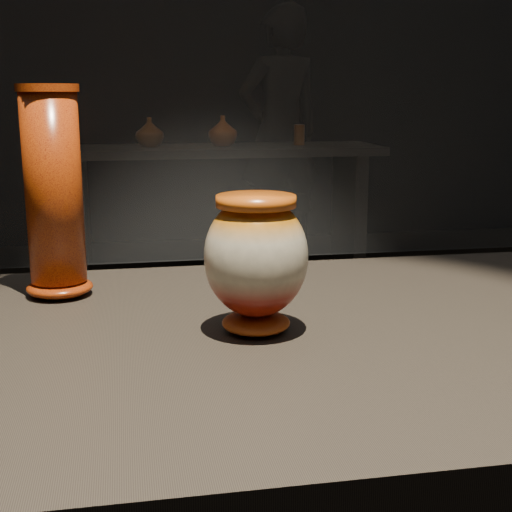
{
  "coord_description": "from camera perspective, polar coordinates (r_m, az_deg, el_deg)",
  "views": [
    {
      "loc": [
        -0.23,
        -0.93,
        1.23
      ],
      "look_at": [
        -0.06,
        -0.0,
        1.01
      ],
      "focal_mm": 50.0,
      "sensor_mm": 36.0,
      "label": 1
    }
  ],
  "objects": [
    {
      "name": "back_vase_left",
      "position": [
        4.42,
        -8.51,
        9.77
      ],
      "size": [
        0.17,
        0.17,
        0.18
      ],
      "primitive_type": "imported",
      "rotation": [
        0.0,
        0.0,
        1.55
      ],
      "color": "#964915",
      "rests_on": "back_shelf"
    },
    {
      "name": "back_vase_mid",
      "position": [
        4.45,
        -2.68,
        9.97
      ],
      "size": [
        0.24,
        0.24,
        0.18
      ],
      "primitive_type": "imported",
      "rotation": [
        0.0,
        0.0,
        5.76
      ],
      "color": "maroon",
      "rests_on": "back_shelf"
    },
    {
      "name": "back_vase_right",
      "position": [
        4.55,
        3.48,
        9.65
      ],
      "size": [
        0.07,
        0.07,
        0.13
      ],
      "primitive_type": "cylinder",
      "color": "#964915",
      "rests_on": "back_shelf"
    },
    {
      "name": "visitor",
      "position": [
        5.42,
        1.93,
        9.81
      ],
      "size": [
        0.77,
        0.62,
        1.85
      ],
      "primitive_type": "imported",
      "rotation": [
        0.0,
        0.0,
        3.43
      ],
      "color": "black",
      "rests_on": "ground"
    },
    {
      "name": "back_shelf",
      "position": [
        4.47,
        -2.98,
        5.39
      ],
      "size": [
        2.0,
        0.6,
        0.9
      ],
      "color": "black",
      "rests_on": "ground"
    },
    {
      "name": "display_plinth",
      "position": [
        1.13,
        3.1,
        -18.9
      ],
      "size": [
        2.0,
        0.8,
        0.9
      ],
      "color": "black",
      "rests_on": "ground"
    },
    {
      "name": "tall_vase",
      "position": [
        1.18,
        -15.85,
        4.62
      ],
      "size": [
        0.12,
        0.12,
        0.34
      ],
      "rotation": [
        0.0,
        0.0,
        -0.14
      ],
      "color": "#AE3F0B",
      "rests_on": "display_plinth"
    },
    {
      "name": "main_vase",
      "position": [
        0.97,
        -0.0,
        -0.2
      ],
      "size": [
        0.15,
        0.15,
        0.19
      ],
      "rotation": [
        0.0,
        0.0,
        0.04
      ],
      "color": "maroon",
      "rests_on": "display_plinth"
    }
  ]
}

